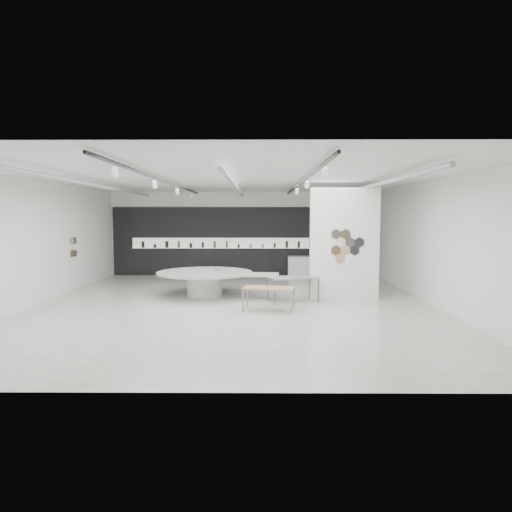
{
  "coord_description": "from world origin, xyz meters",
  "views": [
    {
      "loc": [
        0.75,
        -13.75,
        2.69
      ],
      "look_at": [
        0.64,
        1.2,
        1.38
      ],
      "focal_mm": 32.0,
      "sensor_mm": 36.0,
      "label": 1
    }
  ],
  "objects_px": {
    "partition_column": "(344,244)",
    "sample_table_wood": "(269,289)",
    "display_island": "(207,280)",
    "kitchen_counter": "(306,266)",
    "sample_table_stone": "(293,279)"
  },
  "relations": [
    {
      "from": "partition_column",
      "to": "display_island",
      "type": "bearing_deg",
      "value": 173.52
    },
    {
      "from": "partition_column",
      "to": "display_island",
      "type": "height_order",
      "value": "partition_column"
    },
    {
      "from": "sample_table_stone",
      "to": "kitchen_counter",
      "type": "height_order",
      "value": "kitchen_counter"
    },
    {
      "from": "sample_table_wood",
      "to": "display_island",
      "type": "bearing_deg",
      "value": 130.46
    },
    {
      "from": "sample_table_wood",
      "to": "kitchen_counter",
      "type": "xyz_separation_m",
      "value": [
        1.82,
        7.4,
        -0.15
      ]
    },
    {
      "from": "sample_table_wood",
      "to": "sample_table_stone",
      "type": "bearing_deg",
      "value": 59.91
    },
    {
      "from": "partition_column",
      "to": "sample_table_wood",
      "type": "distance_m",
      "value": 3.34
    },
    {
      "from": "display_island",
      "to": "kitchen_counter",
      "type": "distance_m",
      "value": 6.32
    },
    {
      "from": "sample_table_wood",
      "to": "sample_table_stone",
      "type": "distance_m",
      "value": 1.6
    },
    {
      "from": "sample_table_stone",
      "to": "kitchen_counter",
      "type": "xyz_separation_m",
      "value": [
        1.02,
        6.02,
        -0.25
      ]
    },
    {
      "from": "kitchen_counter",
      "to": "display_island",
      "type": "bearing_deg",
      "value": -126.56
    },
    {
      "from": "kitchen_counter",
      "to": "sample_table_wood",
      "type": "bearing_deg",
      "value": -102.54
    },
    {
      "from": "partition_column",
      "to": "kitchen_counter",
      "type": "relative_size",
      "value": 2.17
    },
    {
      "from": "display_island",
      "to": "sample_table_wood",
      "type": "height_order",
      "value": "display_island"
    },
    {
      "from": "display_island",
      "to": "sample_table_stone",
      "type": "distance_m",
      "value": 3.04
    }
  ]
}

